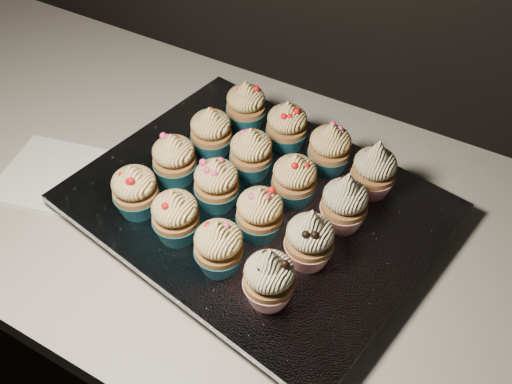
# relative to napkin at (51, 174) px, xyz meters

# --- Properties ---
(cabinet) EXTENTS (2.40, 0.60, 0.86)m
(cabinet) POSITION_rel_napkin_xyz_m (0.18, 0.10, -0.47)
(cabinet) COLOR black
(cabinet) RESTS_ON ground
(worktop) EXTENTS (2.44, 0.64, 0.04)m
(worktop) POSITION_rel_napkin_xyz_m (0.18, 0.10, -0.02)
(worktop) COLOR beige
(worktop) RESTS_ON cabinet
(napkin) EXTENTS (0.18, 0.18, 0.00)m
(napkin) POSITION_rel_napkin_xyz_m (0.00, 0.00, 0.00)
(napkin) COLOR white
(napkin) RESTS_ON worktop
(baking_tray) EXTENTS (0.50, 0.41, 0.02)m
(baking_tray) POSITION_rel_napkin_xyz_m (0.32, 0.09, 0.01)
(baking_tray) COLOR black
(baking_tray) RESTS_ON worktop
(foil_lining) EXTENTS (0.54, 0.45, 0.01)m
(foil_lining) POSITION_rel_napkin_xyz_m (0.32, 0.09, 0.03)
(foil_lining) COLOR silver
(foil_lining) RESTS_ON baking_tray
(cupcake_0) EXTENTS (0.06, 0.06, 0.08)m
(cupcake_0) POSITION_rel_napkin_xyz_m (0.19, -0.01, 0.07)
(cupcake_0) COLOR #165769
(cupcake_0) RESTS_ON foil_lining
(cupcake_1) EXTENTS (0.06, 0.06, 0.08)m
(cupcake_1) POSITION_rel_napkin_xyz_m (0.26, -0.02, 0.07)
(cupcake_1) COLOR #165769
(cupcake_1) RESTS_ON foil_lining
(cupcake_2) EXTENTS (0.06, 0.06, 0.08)m
(cupcake_2) POSITION_rel_napkin_xyz_m (0.34, -0.04, 0.07)
(cupcake_2) COLOR #165769
(cupcake_2) RESTS_ON foil_lining
(cupcake_3) EXTENTS (0.06, 0.06, 0.10)m
(cupcake_3) POSITION_rel_napkin_xyz_m (0.41, -0.05, 0.07)
(cupcake_3) COLOR #AC1725
(cupcake_3) RESTS_ON foil_lining
(cupcake_4) EXTENTS (0.06, 0.06, 0.08)m
(cupcake_4) POSITION_rel_napkin_xyz_m (0.20, 0.07, 0.07)
(cupcake_4) COLOR #165769
(cupcake_4) RESTS_ON foil_lining
(cupcake_5) EXTENTS (0.06, 0.06, 0.08)m
(cupcake_5) POSITION_rel_napkin_xyz_m (0.27, 0.05, 0.07)
(cupcake_5) COLOR #165769
(cupcake_5) RESTS_ON foil_lining
(cupcake_6) EXTENTS (0.06, 0.06, 0.08)m
(cupcake_6) POSITION_rel_napkin_xyz_m (0.35, 0.04, 0.07)
(cupcake_6) COLOR #165769
(cupcake_6) RESTS_ON foil_lining
(cupcake_7) EXTENTS (0.06, 0.06, 0.10)m
(cupcake_7) POSITION_rel_napkin_xyz_m (0.43, 0.03, 0.07)
(cupcake_7) COLOR #AC1725
(cupcake_7) RESTS_ON foil_lining
(cupcake_8) EXTENTS (0.06, 0.06, 0.08)m
(cupcake_8) POSITION_rel_napkin_xyz_m (0.21, 0.14, 0.07)
(cupcake_8) COLOR #165769
(cupcake_8) RESTS_ON foil_lining
(cupcake_9) EXTENTS (0.06, 0.06, 0.08)m
(cupcake_9) POSITION_rel_napkin_xyz_m (0.29, 0.13, 0.07)
(cupcake_9) COLOR #165769
(cupcake_9) RESTS_ON foil_lining
(cupcake_10) EXTENTS (0.06, 0.06, 0.08)m
(cupcake_10) POSITION_rel_napkin_xyz_m (0.36, 0.12, 0.07)
(cupcake_10) COLOR #165769
(cupcake_10) RESTS_ON foil_lining
(cupcake_11) EXTENTS (0.06, 0.06, 0.10)m
(cupcake_11) POSITION_rel_napkin_xyz_m (0.44, 0.11, 0.07)
(cupcake_11) COLOR #AC1725
(cupcake_11) RESTS_ON foil_lining
(cupcake_12) EXTENTS (0.06, 0.06, 0.08)m
(cupcake_12) POSITION_rel_napkin_xyz_m (0.22, 0.22, 0.07)
(cupcake_12) COLOR #165769
(cupcake_12) RESTS_ON foil_lining
(cupcake_13) EXTENTS (0.06, 0.06, 0.08)m
(cupcake_13) POSITION_rel_napkin_xyz_m (0.30, 0.21, 0.07)
(cupcake_13) COLOR #165769
(cupcake_13) RESTS_ON foil_lining
(cupcake_14) EXTENTS (0.06, 0.06, 0.08)m
(cupcake_14) POSITION_rel_napkin_xyz_m (0.38, 0.20, 0.07)
(cupcake_14) COLOR #165769
(cupcake_14) RESTS_ON foil_lining
(cupcake_15) EXTENTS (0.06, 0.06, 0.10)m
(cupcake_15) POSITION_rel_napkin_xyz_m (0.45, 0.18, 0.07)
(cupcake_15) COLOR #AC1725
(cupcake_15) RESTS_ON foil_lining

